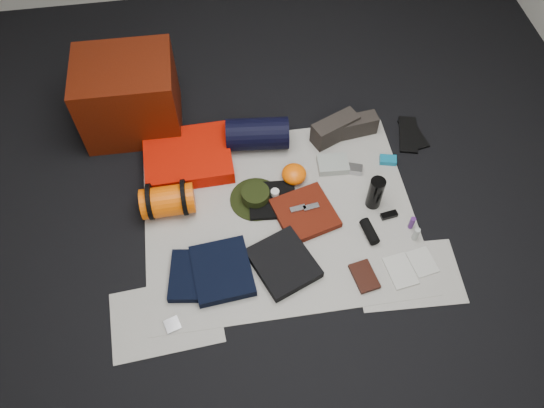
{
  "coord_description": "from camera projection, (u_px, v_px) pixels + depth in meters",
  "views": [
    {
      "loc": [
        -0.3,
        -1.68,
        2.69
      ],
      "look_at": [
        -0.04,
        0.02,
        0.1
      ],
      "focal_mm": 35.0,
      "sensor_mm": 36.0,
      "label": 1
    }
  ],
  "objects": [
    {
      "name": "sack_strap_left",
      "position": [
        150.0,
        202.0,
        3.1
      ],
      "size": [
        0.02,
        0.22,
        0.22
      ],
      "primitive_type": "cylinder",
      "rotation": [
        0.0,
        1.57,
        0.0
      ],
      "color": "black",
      "rests_on": "newspaper_mat"
    },
    {
      "name": "map_printout",
      "position": [
        422.0,
        262.0,
        3.0
      ],
      "size": [
        0.16,
        0.19,
        0.01
      ],
      "primitive_type": "cube",
      "rotation": [
        0.0,
        0.0,
        0.18
      ],
      "color": "#B8B8AF",
      "rests_on": "newspaper_mat"
    },
    {
      "name": "hiking_boot_right",
      "position": [
        356.0,
        126.0,
        3.48
      ],
      "size": [
        0.28,
        0.13,
        0.13
      ],
      "primitive_type": "cube",
      "rotation": [
        0.0,
        0.0,
        0.13
      ],
      "color": "#2D2723",
      "rests_on": "newspaper_mat"
    },
    {
      "name": "toiletry_clear",
      "position": [
        416.0,
        234.0,
        3.04
      ],
      "size": [
        0.04,
        0.04,
        0.1
      ],
      "primitive_type": "cylinder",
      "rotation": [
        0.0,
        0.0,
        0.38
      ],
      "color": "#A3A8A4",
      "rests_on": "newspaper_mat"
    },
    {
      "name": "tape_roll",
      "position": [
        275.0,
        193.0,
        3.21
      ],
      "size": [
        0.05,
        0.05,
        0.03
      ],
      "primitive_type": "cylinder",
      "color": "silver",
      "rests_on": "black_tshirt"
    },
    {
      "name": "sleeping_pad",
      "position": [
        188.0,
        157.0,
        3.36
      ],
      "size": [
        0.55,
        0.46,
        0.1
      ],
      "primitive_type": "cube",
      "rotation": [
        0.0,
        0.0,
        0.03
      ],
      "color": "red",
      "rests_on": "newspaper_mat"
    },
    {
      "name": "boonie_crown",
      "position": [
        256.0,
        195.0,
        3.2
      ],
      "size": [
        0.17,
        0.17,
        0.07
      ],
      "primitive_type": "cylinder",
      "color": "black",
      "rests_on": "boonie_brim"
    },
    {
      "name": "newspaper_sheet_front_right",
      "position": [
        408.0,
        275.0,
        2.96
      ],
      "size": [
        0.6,
        0.43,
        0.0
      ],
      "primitive_type": "cube",
      "rotation": [
        0.0,
        0.0,
        -0.05
      ],
      "color": "beige",
      "rests_on": "floor"
    },
    {
      "name": "navy_duffel",
      "position": [
        257.0,
        134.0,
        3.39
      ],
      "size": [
        0.42,
        0.25,
        0.21
      ],
      "primitive_type": "cylinder",
      "rotation": [
        0.0,
        1.57,
        -0.1
      ],
      "color": "black",
      "rests_on": "newspaper_mat"
    },
    {
      "name": "hiking_boot_left",
      "position": [
        335.0,
        129.0,
        3.45
      ],
      "size": [
        0.33,
        0.23,
        0.16
      ],
      "primitive_type": "cube",
      "rotation": [
        0.0,
        0.0,
        0.41
      ],
      "color": "#2D2723",
      "rests_on": "newspaper_mat"
    },
    {
      "name": "flip_flop_right",
      "position": [
        408.0,
        135.0,
        3.52
      ],
      "size": [
        0.19,
        0.33,
        0.02
      ],
      "primitive_type": "cube",
      "rotation": [
        0.0,
        0.0,
        -0.26
      ],
      "color": "black",
      "rests_on": "floor"
    },
    {
      "name": "paperback_book",
      "position": [
        364.0,
        276.0,
        2.94
      ],
      "size": [
        0.15,
        0.2,
        0.03
      ],
      "primitive_type": "cube",
      "rotation": [
        0.0,
        0.0,
        0.18
      ],
      "color": "black",
      "rests_on": "newspaper_mat"
    },
    {
      "name": "red_shirt",
      "position": [
        305.0,
        213.0,
        3.15
      ],
      "size": [
        0.41,
        0.41,
        0.04
      ],
      "primitive_type": "cube",
      "rotation": [
        0.0,
        0.0,
        0.27
      ],
      "color": "#561509",
      "rests_on": "newspaper_mat"
    },
    {
      "name": "stuff_sack",
      "position": [
        168.0,
        201.0,
        3.12
      ],
      "size": [
        0.31,
        0.19,
        0.18
      ],
      "primitive_type": "cylinder",
      "rotation": [
        0.0,
        1.57,
        0.02
      ],
      "color": "#FC5C04",
      "rests_on": "newspaper_mat"
    },
    {
      "name": "flip_flop_left",
      "position": [
        413.0,
        133.0,
        3.53
      ],
      "size": [
        0.15,
        0.28,
        0.01
      ],
      "primitive_type": "cube",
      "rotation": [
        0.0,
        0.0,
        0.19
      ],
      "color": "black",
      "rests_on": "floor"
    },
    {
      "name": "red_cabinet",
      "position": [
        129.0,
        96.0,
        3.38
      ],
      "size": [
        0.62,
        0.52,
        0.51
      ],
      "primitive_type": "cube",
      "rotation": [
        0.0,
        0.0,
        -0.02
      ],
      "color": "#4F1305",
      "rests_on": "floor"
    },
    {
      "name": "toiletry_purple",
      "position": [
        412.0,
        223.0,
        3.09
      ],
      "size": [
        0.04,
        0.04,
        0.09
      ],
      "primitive_type": "cylinder",
      "rotation": [
        0.0,
        0.0,
        0.19
      ],
      "color": "#4C216A",
      "rests_on": "newspaper_mat"
    },
    {
      "name": "cyan_case",
      "position": [
        388.0,
        160.0,
        3.38
      ],
      "size": [
        0.12,
        0.09,
        0.03
      ],
      "primitive_type": "cube",
      "rotation": [
        0.0,
        0.0,
        -0.25
      ],
      "color": "#0F6D92",
      "rests_on": "newspaper_mat"
    },
    {
      "name": "trousers_navy_a",
      "position": [
        194.0,
        276.0,
        2.93
      ],
      "size": [
        0.31,
        0.34,
        0.05
      ],
      "primitive_type": "cube",
      "rotation": [
        0.0,
        0.0,
        -0.15
      ],
      "color": "black",
      "rests_on": "newspaper_mat"
    },
    {
      "name": "trousers_charcoal",
      "position": [
        283.0,
        263.0,
        2.97
      ],
      "size": [
        0.42,
        0.44,
        0.06
      ],
      "primitive_type": "cube",
      "rotation": [
        0.0,
        0.0,
        0.39
      ],
      "color": "black",
      "rests_on": "newspaper_mat"
    },
    {
      "name": "key_cluster",
      "position": [
        172.0,
        325.0,
        2.79
      ],
      "size": [
        0.1,
        0.1,
        0.01
      ],
      "primitive_type": "cube",
      "rotation": [
        0.0,
        0.0,
        0.3
      ],
      "color": "#A8A8AD",
      "rests_on": "newspaper_mat"
    },
    {
      "name": "sack_strap_right",
      "position": [
        184.0,
        197.0,
        3.11
      ],
      "size": [
        0.02,
        0.22,
        0.22
      ],
      "primitive_type": "cylinder",
      "rotation": [
        0.0,
        1.57,
        0.0
      ],
      "color": "black",
      "rests_on": "newspaper_mat"
    },
    {
      "name": "black_tshirt",
      "position": [
        272.0,
        200.0,
        3.22
      ],
      "size": [
        0.3,
        0.29,
        0.03
      ],
      "primitive_type": "cube",
      "rotation": [
        0.0,
        0.0,
        -0.08
      ],
      "color": "black",
      "rests_on": "newspaper_mat"
    },
    {
      "name": "floor",
      "position": [
        279.0,
        216.0,
        3.19
      ],
      "size": [
        4.5,
        4.5,
        0.02
      ],
      "primitive_type": "cube",
      "color": "black",
      "rests_on": "ground"
    },
    {
      "name": "newspaper_mat",
      "position": [
        279.0,
        215.0,
        3.18
      ],
      "size": [
        1.6,
        1.3,
        0.01
      ],
      "primitive_type": "cube",
      "color": "beige",
      "rests_on": "floor"
    },
    {
      "name": "energy_bar_a",
      "position": [
        298.0,
        209.0,
        3.14
      ],
      "size": [
        0.1,
        0.05,
        0.01
      ],
      "primitive_type": "cube",
      "rotation": [
        0.0,
        0.0,
        0.14
      ],
      "color": "#A8A8AD",
      "rests_on": "red_shirt"
    },
    {
      "name": "water_bottle",
      "position": [
        375.0,
        193.0,
        3.12
      ],
      "size": [
        0.12,
        0.12,
        0.23
      ],
      "primitive_type": "cylinder",
      "rotation": [
        0.0,
        0.0,
        -0.35
      ],
      "color": "black",
      "rests_on": "newspaper_mat"
    },
    {
      "name": "map_booklet",
      "position": [
        400.0,
        271.0,
        2.96
      ],
      "size": [
        0.17,
        0.22,
        0.01
      ],
      "primitive_type": "cube",
      "rotation": [
        0.0,
        0.0,
        0.14
      ],
      "color": "#B8B8AF",
      "rests_on": "newspaper_mat"
    },
    {
      "name": "boonie_brim",
      "position": [
        256.0,
        199.0,
        3.23
      ],
      "size": [
        0.36,
        0.36,
        0.01
      ],
      "primitive_type": "cylinder",
      "rotation": [
        0.0,
        0.0,
        0.14
      ],
      "color": "black",
      "rests_on": "newspaper_mat"
    },
    {
      "name": "compact_camera",
      "position": [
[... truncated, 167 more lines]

